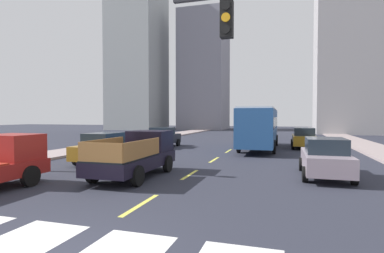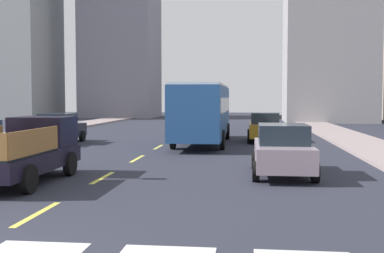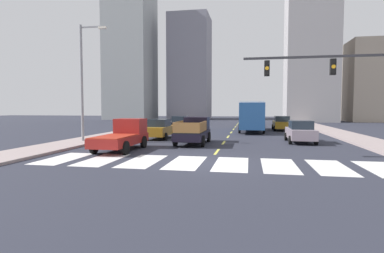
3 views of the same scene
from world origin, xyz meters
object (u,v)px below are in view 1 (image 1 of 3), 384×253
city_bus (260,125)px  sedan_far (304,138)px  sedan_near_left (105,148)px  sedan_mid (163,137)px  sedan_near_right (325,158)px  pickup_stakebed (138,155)px

city_bus → sedan_far: (3.50, 1.89, -1.09)m
city_bus → sedan_near_left: 12.79m
sedan_mid → sedan_near_right: bearing=-38.3°
pickup_stakebed → sedan_far: size_ratio=1.18×
city_bus → sedan_near_left: city_bus is taller
sedan_near_right → sedan_mid: (-11.82, 10.18, 0.00)m
pickup_stakebed → sedan_far: 16.71m
sedan_far → sedan_mid: size_ratio=1.00×
city_bus → sedan_far: bearing=30.6°
pickup_stakebed → sedan_far: (7.85, 14.75, -0.08)m
sedan_far → pickup_stakebed: bearing=-119.0°
pickup_stakebed → city_bus: 13.62m
sedan_near_right → city_bus: bearing=107.5°
sedan_far → sedan_mid: 11.94m
sedan_far → sedan_near_left: size_ratio=1.00×
pickup_stakebed → sedan_far: pickup_stakebed is taller
sedan_far → sedan_mid: bearing=-168.4°
sedan_near_right → sedan_near_left: size_ratio=1.00×
sedan_near_left → city_bus: bearing=53.8°
pickup_stakebed → sedan_mid: bearing=105.1°
city_bus → sedan_mid: size_ratio=2.45×
pickup_stakebed → sedan_near_left: pickup_stakebed is taller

